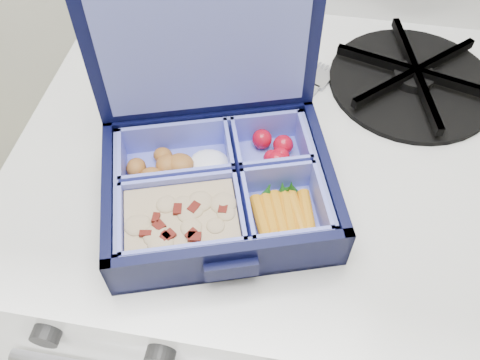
% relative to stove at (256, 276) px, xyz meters
% --- Properties ---
extents(stove, '(0.53, 0.53, 0.80)m').
position_rel_stove_xyz_m(stove, '(0.00, 0.00, 0.00)').
color(stove, silver).
rests_on(stove, floor).
extents(bento_box, '(0.26, 0.23, 0.05)m').
position_rel_stove_xyz_m(bento_box, '(-0.03, -0.12, 0.42)').
color(bento_box, black).
rests_on(bento_box, stove).
extents(burner_grate, '(0.25, 0.25, 0.03)m').
position_rel_stove_xyz_m(burner_grate, '(0.17, 0.09, 0.41)').
color(burner_grate, black).
rests_on(burner_grate, stove).
extents(burner_grate_rear, '(0.20, 0.20, 0.02)m').
position_rel_stove_xyz_m(burner_grate_rear, '(-0.10, 0.11, 0.41)').
color(burner_grate_rear, black).
rests_on(burner_grate_rear, stove).
extents(fork, '(0.10, 0.18, 0.01)m').
position_rel_stove_xyz_m(fork, '(0.02, -0.00, 0.40)').
color(fork, '#ABABB7').
rests_on(fork, stove).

